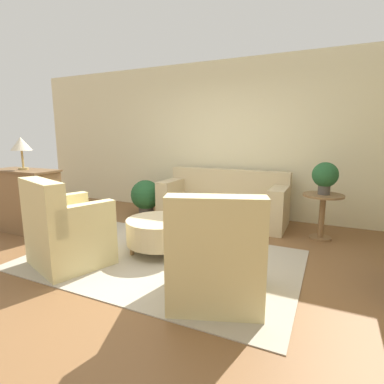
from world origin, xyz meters
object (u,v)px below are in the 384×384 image
object	(u,v)px
table_lamp	(21,145)
ottoman_table	(160,231)
armchair_left	(65,232)
side_table	(322,209)
couch	(223,203)
potted_plant_floor	(146,196)
potted_plant_on_side_table	(325,176)
armchair_right	(215,260)
dresser	(27,200)

from	to	relation	value
table_lamp	ottoman_table	bearing A→B (deg)	3.75
armchair_left	side_table	bearing A→B (deg)	40.20
couch	side_table	distance (m)	1.60
potted_plant_floor	couch	bearing A→B (deg)	9.33
armchair_left	potted_plant_on_side_table	size ratio (longest dim) A/B	2.21
side_table	couch	bearing A→B (deg)	171.17
armchair_left	table_lamp	size ratio (longest dim) A/B	2.08
couch	potted_plant_floor	size ratio (longest dim) A/B	3.21
armchair_right	side_table	world-z (taller)	armchair_right
ottoman_table	side_table	distance (m)	2.32
armchair_left	armchair_right	world-z (taller)	same
couch	potted_plant_floor	xyz separation A→B (m)	(-1.43, -0.23, 0.05)
armchair_left	couch	bearing A→B (deg)	67.17
table_lamp	potted_plant_floor	bearing A→B (deg)	54.15
dresser	table_lamp	bearing A→B (deg)	-90.00
side_table	table_lamp	xyz separation A→B (m)	(-4.13, -1.55, 0.89)
side_table	potted_plant_floor	xyz separation A→B (m)	(-3.01, 0.01, -0.08)
dresser	table_lamp	size ratio (longest dim) A/B	2.24
armchair_right	ottoman_table	distance (m)	1.33
side_table	potted_plant_floor	bearing A→B (deg)	179.79
armchair_left	potted_plant_floor	distance (m)	2.25
couch	armchair_left	size ratio (longest dim) A/B	2.13
potted_plant_floor	armchair_left	bearing A→B (deg)	-79.92
dresser	potted_plant_floor	distance (m)	1.93
couch	ottoman_table	xyz separation A→B (m)	(-0.27, -1.65, -0.05)
potted_plant_on_side_table	ottoman_table	bearing A→B (deg)	-142.82
couch	table_lamp	bearing A→B (deg)	-144.89
couch	side_table	world-z (taller)	couch
couch	dresser	distance (m)	3.13
couch	ottoman_table	bearing A→B (deg)	-99.21
couch	armchair_right	world-z (taller)	armchair_right
couch	armchair_left	bearing A→B (deg)	-112.83
ottoman_table	potted_plant_floor	bearing A→B (deg)	129.41
potted_plant_on_side_table	table_lamp	world-z (taller)	table_lamp
potted_plant_on_side_table	potted_plant_floor	size ratio (longest dim) A/B	0.68
armchair_left	dresser	size ratio (longest dim) A/B	0.93
side_table	table_lamp	distance (m)	4.50
side_table	potted_plant_floor	world-z (taller)	potted_plant_floor
armchair_left	potted_plant_floor	bearing A→B (deg)	100.08
ottoman_table	side_table	world-z (taller)	side_table
dresser	ottoman_table	bearing A→B (deg)	3.75
ottoman_table	dresser	bearing A→B (deg)	-176.25
potted_plant_floor	table_lamp	size ratio (longest dim) A/B	1.38
armchair_right	side_table	xyz separation A→B (m)	(0.79, 2.21, 0.06)
armchair_left	potted_plant_on_side_table	bearing A→B (deg)	40.20
armchair_right	couch	bearing A→B (deg)	107.79
armchair_right	ottoman_table	bearing A→B (deg)	142.57
armchair_left	dresser	bearing A→B (deg)	156.67
armchair_right	potted_plant_on_side_table	bearing A→B (deg)	70.25
ottoman_table	potted_plant_on_side_table	bearing A→B (deg)	37.18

